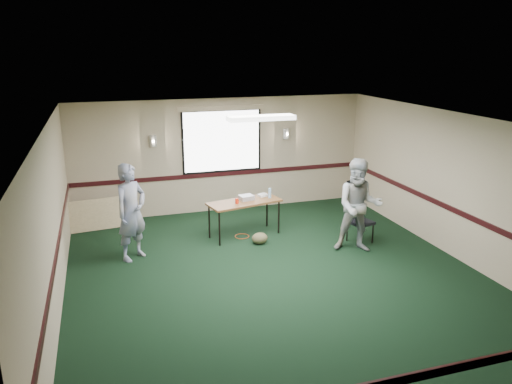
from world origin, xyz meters
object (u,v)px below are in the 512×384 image
object	(u,v)px
projector	(246,198)
person_left	(131,212)
person_right	(359,206)
conference_chair	(358,217)
folding_table	(244,204)

from	to	relation	value
projector	person_left	xyz separation A→B (m)	(-2.38, -0.59, 0.11)
projector	person_right	world-z (taller)	person_right
person_left	person_right	bearing A→B (deg)	-51.55
conference_chair	folding_table	bearing A→B (deg)	141.73
person_left	person_right	world-z (taller)	same
folding_table	person_left	world-z (taller)	person_left
person_left	conference_chair	bearing A→B (deg)	-45.16
folding_table	projector	bearing A→B (deg)	41.06
folding_table	projector	world-z (taller)	projector
projector	person_left	world-z (taller)	person_left
conference_chair	person_left	bearing A→B (deg)	160.13
person_right	projector	bearing A→B (deg)	162.94
person_right	folding_table	bearing A→B (deg)	165.80
conference_chair	person_left	distance (m)	4.47
conference_chair	person_right	world-z (taller)	person_right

